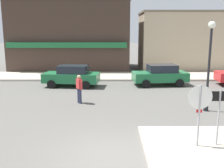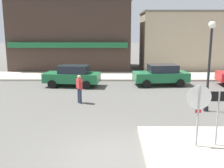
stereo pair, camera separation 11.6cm
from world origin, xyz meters
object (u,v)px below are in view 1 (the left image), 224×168
object	(u,v)px
stop_sign	(199,107)
pedestrian_crossing_near	(79,88)
one_way_sign	(219,112)
parked_car_nearest	(72,76)
lamp_post	(210,53)
parked_car_second	(160,75)

from	to	relation	value
stop_sign	pedestrian_crossing_near	world-z (taller)	stop_sign
one_way_sign	parked_car_nearest	xyz separation A→B (m)	(-6.56, 10.33, -0.52)
stop_sign	lamp_post	bearing A→B (deg)	67.19
parked_car_nearest	parked_car_second	world-z (taller)	same
parked_car_nearest	one_way_sign	bearing A→B (deg)	-57.58
lamp_post	stop_sign	bearing A→B (deg)	-112.81
lamp_post	parked_car_second	world-z (taller)	lamp_post
parked_car_second	pedestrian_crossing_near	world-z (taller)	pedestrian_crossing_near
lamp_post	one_way_sign	bearing A→B (deg)	-105.09
parked_car_nearest	pedestrian_crossing_near	distance (m)	4.63
stop_sign	lamp_post	xyz separation A→B (m)	(1.88, 4.46, 1.44)
one_way_sign	pedestrian_crossing_near	xyz separation A→B (m)	(-5.47, 5.83, -0.46)
stop_sign	pedestrian_crossing_near	xyz separation A→B (m)	(-4.77, 5.92, -0.65)
parked_car_nearest	pedestrian_crossing_near	world-z (taller)	pedestrian_crossing_near
parked_car_second	pedestrian_crossing_near	bearing A→B (deg)	-137.88
one_way_sign	parked_car_second	bearing A→B (deg)	90.08
lamp_post	parked_car_nearest	world-z (taller)	lamp_post
stop_sign	lamp_post	size ratio (longest dim) A/B	0.51
one_way_sign	lamp_post	world-z (taller)	lamp_post
stop_sign	parked_car_second	world-z (taller)	stop_sign
lamp_post	pedestrian_crossing_near	bearing A→B (deg)	167.62
parked_car_nearest	parked_car_second	distance (m)	6.56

